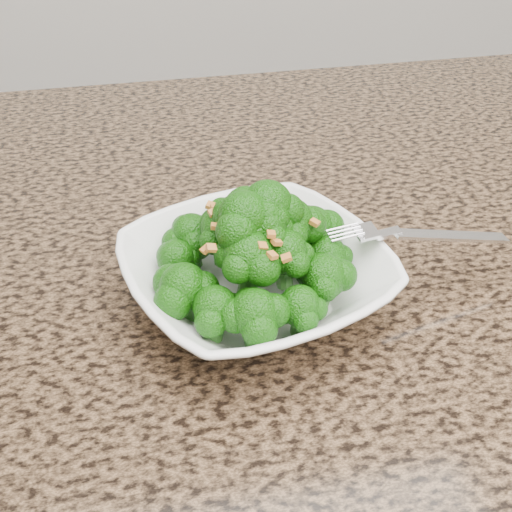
{
  "coord_description": "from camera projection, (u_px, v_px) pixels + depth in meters",
  "views": [
    {
      "loc": [
        -0.21,
        -0.17,
        1.27
      ],
      "look_at": [
        -0.12,
        0.26,
        0.95
      ],
      "focal_mm": 45.0,
      "sensor_mm": 36.0,
      "label": 1
    }
  ],
  "objects": [
    {
      "name": "fork",
      "position": [
        392.0,
        233.0,
        0.55
      ],
      "size": [
        0.19,
        0.04,
        0.01
      ],
      "primitive_type": null,
      "rotation": [
        0.0,
        0.0,
        0.05
      ],
      "color": "silver",
      "rests_on": "bowl"
    },
    {
      "name": "broccoli_pile",
      "position": [
        256.0,
        216.0,
        0.52
      ],
      "size": [
        0.19,
        0.19,
        0.07
      ],
      "primitive_type": null,
      "color": "#165B0A",
      "rests_on": "bowl"
    },
    {
      "name": "granite_counter",
      "position": [
        362.0,
        270.0,
        0.63
      ],
      "size": [
        1.64,
        1.04,
        0.03
      ],
      "primitive_type": "cube",
      "color": "brown",
      "rests_on": "cabinet"
    },
    {
      "name": "garlic_topping",
      "position": [
        256.0,
        173.0,
        0.49
      ],
      "size": [
        0.12,
        0.12,
        0.01
      ],
      "primitive_type": null,
      "color": "orange",
      "rests_on": "broccoli_pile"
    },
    {
      "name": "bowl",
      "position": [
        256.0,
        278.0,
        0.55
      ],
      "size": [
        0.27,
        0.27,
        0.05
      ],
      "primitive_type": "imported",
      "rotation": [
        0.0,
        0.0,
        0.3
      ],
      "color": "white",
      "rests_on": "granite_counter"
    }
  ]
}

